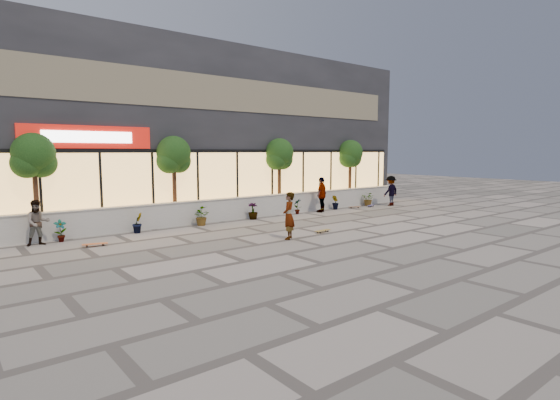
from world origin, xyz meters
TOP-DOWN VIEW (x-y plane):
  - ground at (0.00, 0.00)m, footprint 80.00×80.00m
  - planter_wall at (0.00, 7.00)m, footprint 22.00×0.42m
  - retail_building at (-0.00, 12.49)m, footprint 24.00×9.17m
  - shrub_a at (-8.50, 6.45)m, footprint 0.43×0.29m
  - shrub_b at (-5.70, 6.45)m, footprint 0.57×0.57m
  - shrub_c at (-2.90, 6.45)m, footprint 0.68×0.77m
  - shrub_d at (-0.10, 6.45)m, footprint 0.64×0.64m
  - shrub_e at (2.70, 6.45)m, footprint 0.46×0.35m
  - shrub_f at (5.50, 6.45)m, footprint 0.55×0.57m
  - shrub_g at (8.30, 6.45)m, footprint 0.77×0.84m
  - tree_west at (-9.00, 7.70)m, footprint 1.60×1.50m
  - tree_midwest at (-3.50, 7.70)m, footprint 1.60×1.50m
  - tree_mideast at (2.50, 7.70)m, footprint 1.60×1.50m
  - tree_east at (8.00, 7.70)m, footprint 1.60×1.50m
  - skater_center at (-1.77, 1.76)m, footprint 0.76×0.73m
  - skater_left at (-9.23, 6.30)m, footprint 0.77×0.61m
  - skater_right_near at (4.18, 6.19)m, footprint 1.19×0.88m
  - skater_right_far at (9.37, 5.67)m, footprint 1.16×0.69m
  - skateboard_center at (0.14, 1.92)m, footprint 0.78×0.25m
  - skateboard_left at (-7.76, 4.91)m, footprint 0.85×0.41m
  - skateboard_right_near at (6.81, 6.20)m, footprint 0.71×0.47m
  - skateboard_right_far at (8.06, 6.06)m, footprint 0.77×0.42m

SIDE VIEW (x-z plane):
  - ground at x=0.00m, z-range 0.00..0.00m
  - skateboard_right_near at x=6.81m, z-range 0.03..0.11m
  - skateboard_right_far at x=8.06m, z-range 0.03..0.12m
  - skateboard_center at x=0.14m, z-range 0.03..0.12m
  - skateboard_left at x=-7.76m, z-range 0.03..0.13m
  - shrub_a at x=-8.50m, z-range 0.00..0.81m
  - shrub_b at x=-5.70m, z-range 0.00..0.81m
  - shrub_c at x=-2.90m, z-range 0.00..0.81m
  - shrub_d at x=-0.10m, z-range 0.00..0.81m
  - shrub_e at x=2.70m, z-range 0.00..0.81m
  - shrub_f at x=5.50m, z-range 0.00..0.81m
  - shrub_g at x=8.30m, z-range 0.00..0.81m
  - planter_wall at x=0.00m, z-range 0.00..1.04m
  - skater_left at x=-9.23m, z-range 0.00..1.58m
  - skater_center at x=-1.77m, z-range 0.00..1.75m
  - skater_right_far at x=9.37m, z-range 0.00..1.78m
  - skater_right_near at x=4.18m, z-range 0.00..1.87m
  - tree_west at x=-9.00m, z-range 1.03..4.94m
  - tree_midwest at x=-3.50m, z-range 1.03..4.94m
  - tree_mideast at x=2.50m, z-range 1.03..4.94m
  - tree_east at x=8.00m, z-range 1.03..4.94m
  - retail_building at x=0.00m, z-range 0.00..8.50m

